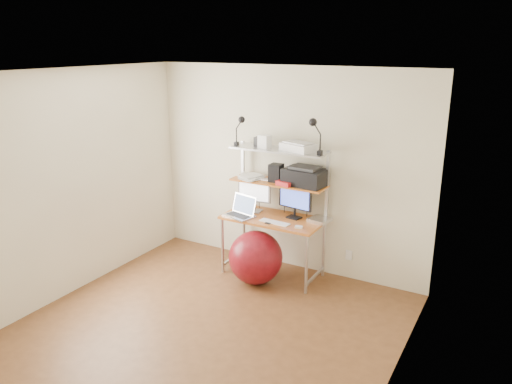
{
  "coord_description": "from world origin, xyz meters",
  "views": [
    {
      "loc": [
        2.57,
        -3.56,
        2.76
      ],
      "look_at": [
        -0.07,
        1.15,
        1.12
      ],
      "focal_mm": 35.0,
      "sensor_mm": 36.0,
      "label": 1
    }
  ],
  "objects_px": {
    "printer": "(305,176)",
    "monitor_black": "(295,200)",
    "exercise_ball": "(256,257)",
    "monitor_silver": "(254,192)",
    "laptop": "(242,211)"
  },
  "relations": [
    {
      "from": "printer",
      "to": "monitor_black",
      "type": "bearing_deg",
      "value": -159.06
    },
    {
      "from": "monitor_black",
      "to": "exercise_ball",
      "type": "xyz_separation_m",
      "value": [
        -0.3,
        -0.42,
        -0.64
      ]
    },
    {
      "from": "printer",
      "to": "exercise_ball",
      "type": "height_order",
      "value": "printer"
    },
    {
      "from": "monitor_silver",
      "to": "printer",
      "type": "distance_m",
      "value": 0.7
    },
    {
      "from": "monitor_silver",
      "to": "laptop",
      "type": "bearing_deg",
      "value": -110.04
    },
    {
      "from": "laptop",
      "to": "printer",
      "type": "distance_m",
      "value": 0.88
    },
    {
      "from": "laptop",
      "to": "printer",
      "type": "xyz_separation_m",
      "value": [
        0.69,
        0.28,
        0.46
      ]
    },
    {
      "from": "monitor_black",
      "to": "exercise_ball",
      "type": "bearing_deg",
      "value": -116.43
    },
    {
      "from": "monitor_black",
      "to": "laptop",
      "type": "xyz_separation_m",
      "value": [
        -0.59,
        -0.25,
        -0.17
      ]
    },
    {
      "from": "monitor_black",
      "to": "exercise_ball",
      "type": "relative_size",
      "value": 0.7
    },
    {
      "from": "laptop",
      "to": "printer",
      "type": "bearing_deg",
      "value": 35.86
    },
    {
      "from": "laptop",
      "to": "exercise_ball",
      "type": "bearing_deg",
      "value": -16.7
    },
    {
      "from": "exercise_ball",
      "to": "printer",
      "type": "bearing_deg",
      "value": 48.18
    },
    {
      "from": "monitor_silver",
      "to": "laptop",
      "type": "distance_m",
      "value": 0.3
    },
    {
      "from": "monitor_silver",
      "to": "printer",
      "type": "height_order",
      "value": "printer"
    }
  ]
}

